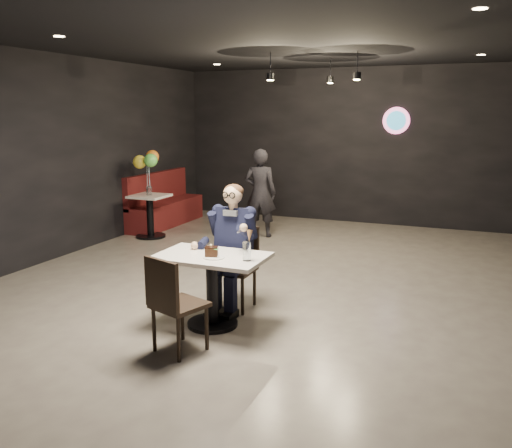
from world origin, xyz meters
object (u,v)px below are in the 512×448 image
at_px(seated_man, 234,246).
at_px(booth_bench, 166,199).
at_px(chair_far, 234,268).
at_px(passerby, 260,193).
at_px(main_table, 212,290).
at_px(chair_near, 180,303).
at_px(side_table, 150,216).
at_px(sundae_glass, 247,251).
at_px(balloon_vase, 149,191).

height_order(seated_man, booth_bench, seated_man).
height_order(chair_far, passerby, passerby).
bearing_deg(main_table, chair_far, 90.00).
height_order(main_table, seated_man, seated_man).
xyz_separation_m(chair_near, seated_man, (0.00, 1.20, 0.26)).
xyz_separation_m(side_table, passerby, (1.75, 0.80, 0.40)).
relative_size(chair_far, chair_near, 1.00).
relative_size(main_table, chair_near, 1.20).
height_order(chair_near, sundae_glass, sundae_glass).
relative_size(main_table, seated_man, 0.76).
bearing_deg(side_table, chair_far, -42.99).
bearing_deg(main_table, booth_bench, 126.74).
relative_size(booth_bench, balloon_vase, 13.59).
bearing_deg(balloon_vase, chair_near, -53.61).
relative_size(chair_far, balloon_vase, 6.12).
height_order(main_table, booth_bench, booth_bench).
bearing_deg(booth_bench, balloon_vase, -73.30).
bearing_deg(chair_near, chair_far, 108.74).
bearing_deg(passerby, side_table, 15.43).
xyz_separation_m(chair_near, side_table, (-2.82, 3.83, -0.09)).
xyz_separation_m(side_table, balloon_vase, (0.00, 0.00, 0.46)).
distance_m(main_table, chair_far, 0.56).
bearing_deg(balloon_vase, booth_bench, 106.70).
height_order(main_table, chair_far, chair_far).
relative_size(seated_man, sundae_glass, 7.87).
bearing_deg(passerby, chair_near, 93.84).
distance_m(sundae_glass, side_table, 4.59).
bearing_deg(passerby, seated_man, 98.15).
bearing_deg(chair_far, booth_bench, 130.69).
relative_size(sundae_glass, side_table, 0.25).
distance_m(sundae_glass, balloon_vase, 4.56).
bearing_deg(chair_far, chair_near, -90.00).
height_order(side_table, passerby, passerby).
bearing_deg(seated_man, booth_bench, 130.69).
height_order(chair_near, side_table, chair_near).
bearing_deg(chair_near, balloon_vase, 145.13).
bearing_deg(booth_bench, chair_far, -49.31).
height_order(chair_far, side_table, chair_far).
bearing_deg(chair_far, seated_man, 0.00).
bearing_deg(passerby, balloon_vase, 15.43).
distance_m(chair_far, booth_bench, 4.78).
distance_m(chair_near, passerby, 4.76).
bearing_deg(sundae_glass, chair_far, 124.31).
distance_m(chair_near, seated_man, 1.23).
bearing_deg(chair_near, side_table, 145.13).
distance_m(chair_far, chair_near, 1.20).
bearing_deg(side_table, booth_bench, 106.70).
distance_m(main_table, balloon_vase, 4.27).
xyz_separation_m(booth_bench, side_table, (0.30, -1.00, -0.14)).
distance_m(chair_near, balloon_vase, 4.77).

